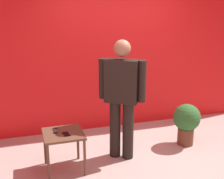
# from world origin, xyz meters

# --- Properties ---
(ground_plane) EXTENTS (12.00, 12.00, 0.00)m
(ground_plane) POSITION_xyz_m (0.00, 0.00, 0.00)
(ground_plane) COLOR #B7B2A8
(back_wall_red) EXTENTS (5.87, 0.12, 2.60)m
(back_wall_red) POSITION_xyz_m (0.00, 1.56, 1.30)
(back_wall_red) COLOR red
(back_wall_red) RESTS_ON ground_plane
(standing_person) EXTENTS (0.63, 0.49, 1.76)m
(standing_person) POSITION_xyz_m (-0.34, 0.31, 0.98)
(standing_person) COLOR black
(standing_person) RESTS_ON ground_plane
(side_table) EXTENTS (0.53, 0.53, 0.55)m
(side_table) POSITION_xyz_m (-1.22, 0.19, 0.47)
(side_table) COLOR brown
(side_table) RESTS_ON ground_plane
(cell_phone) EXTENTS (0.09, 0.15, 0.01)m
(cell_phone) POSITION_xyz_m (-1.19, 0.12, 0.55)
(cell_phone) COLOR black
(cell_phone) RESTS_ON side_table
(tv_remote) EXTENTS (0.07, 0.17, 0.02)m
(tv_remote) POSITION_xyz_m (-1.30, 0.27, 0.56)
(tv_remote) COLOR black
(tv_remote) RESTS_ON side_table
(potted_plant) EXTENTS (0.44, 0.44, 0.69)m
(potted_plant) POSITION_xyz_m (0.80, 0.39, 0.41)
(potted_plant) COLOR brown
(potted_plant) RESTS_ON ground_plane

